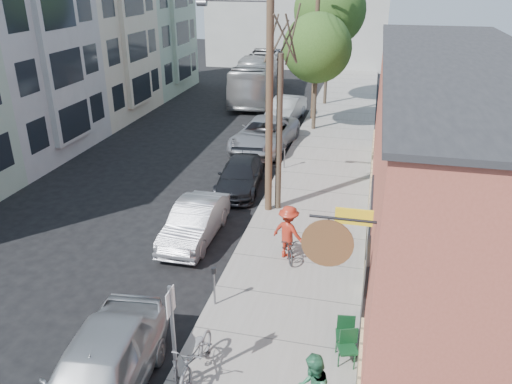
% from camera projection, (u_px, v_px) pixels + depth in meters
% --- Properties ---
extents(ground, '(120.00, 120.00, 0.00)m').
position_uv_depth(ground, '(156.00, 281.00, 15.93)').
color(ground, black).
extents(sidewalk, '(4.50, 58.00, 0.15)m').
position_uv_depth(sidewalk, '(325.00, 169.00, 24.80)').
color(sidewalk, gray).
rests_on(sidewalk, ground).
extents(cafe_building, '(6.60, 20.20, 6.61)m').
position_uv_depth(cafe_building, '(450.00, 154.00, 17.16)').
color(cafe_building, '#AD5240').
rests_on(cafe_building, ground).
extents(apartment_row, '(6.30, 32.00, 9.00)m').
position_uv_depth(apartment_row, '(58.00, 57.00, 29.05)').
color(apartment_row, '#99AF94').
rests_on(apartment_row, ground).
extents(end_cap_building, '(18.00, 8.00, 12.00)m').
position_uv_depth(end_cap_building, '(299.00, 4.00, 51.31)').
color(end_cap_building, '#AAABA5').
rests_on(end_cap_building, ground).
extents(sign_post, '(0.07, 0.45, 2.80)m').
position_uv_depth(sign_post, '(173.00, 329.00, 11.03)').
color(sign_post, slate).
rests_on(sign_post, sidewalk).
extents(parking_meter_near, '(0.14, 0.14, 1.24)m').
position_uv_depth(parking_meter_near, '(214.00, 280.00, 14.27)').
color(parking_meter_near, slate).
rests_on(parking_meter_near, sidewalk).
extents(parking_meter_far, '(0.14, 0.14, 1.24)m').
position_uv_depth(parking_meter_far, '(284.00, 152.00, 24.39)').
color(parking_meter_far, slate).
rests_on(parking_meter_far, sidewalk).
extents(utility_pole_near, '(3.57, 0.28, 10.00)m').
position_uv_depth(utility_pole_near, '(268.00, 80.00, 18.33)').
color(utility_pole_near, '#503A28').
rests_on(utility_pole_near, sidewalk).
extents(utility_pole_far, '(1.80, 0.28, 10.00)m').
position_uv_depth(utility_pole_far, '(316.00, 37.00, 31.01)').
color(utility_pole_far, '#503A28').
rests_on(utility_pole_far, sidewalk).
extents(tree_bare, '(0.24, 0.24, 6.22)m').
position_uv_depth(tree_bare, '(279.00, 135.00, 19.32)').
color(tree_bare, '#44392C').
rests_on(tree_bare, sidewalk).
extents(tree_leafy_mid, '(4.03, 4.03, 6.86)m').
position_uv_depth(tree_leafy_mid, '(317.00, 48.00, 29.00)').
color(tree_leafy_mid, '#44392C').
rests_on(tree_leafy_mid, sidewalk).
extents(tree_leafy_far, '(4.95, 4.95, 8.97)m').
position_uv_depth(tree_leafy_far, '(330.00, 10.00, 34.22)').
color(tree_leafy_far, '#44392C').
rests_on(tree_leafy_far, sidewalk).
extents(patio_chair_a, '(0.56, 0.56, 0.88)m').
position_uv_depth(patio_chair_a, '(345.00, 335.00, 12.70)').
color(patio_chair_a, '#0F371B').
rests_on(patio_chair_a, sidewalk).
extents(patio_chair_b, '(0.64, 0.64, 0.88)m').
position_uv_depth(patio_chair_b, '(348.00, 349.00, 12.24)').
color(patio_chair_b, '#0F371B').
rests_on(patio_chair_b, sidewalk).
extents(cyclist, '(1.41, 1.14, 1.90)m').
position_uv_depth(cyclist, '(288.00, 232.00, 16.64)').
color(cyclist, '#A02617').
rests_on(cyclist, sidewalk).
extents(cyclist_bike, '(1.10, 1.72, 0.86)m').
position_uv_depth(cyclist_bike, '(288.00, 246.00, 16.85)').
color(cyclist_bike, black).
rests_on(cyclist_bike, sidewalk).
extents(parked_bike_b, '(0.76, 2.06, 1.08)m').
position_uv_depth(parked_bike_b, '(196.00, 356.00, 11.86)').
color(parked_bike_b, slate).
rests_on(parked_bike_b, sidewalk).
extents(car_0, '(2.55, 5.24, 1.72)m').
position_uv_depth(car_0, '(99.00, 373.00, 11.11)').
color(car_0, '#A3A6AB').
rests_on(car_0, ground).
extents(car_1, '(1.50, 4.27, 1.41)m').
position_uv_depth(car_1, '(195.00, 222.00, 18.18)').
color(car_1, '#B2B3BA').
rests_on(car_1, ground).
extents(car_2, '(2.22, 4.62, 1.30)m').
position_uv_depth(car_2, '(240.00, 176.00, 22.46)').
color(car_2, black).
rests_on(car_2, ground).
extents(car_3, '(3.33, 6.23, 1.66)m').
position_uv_depth(car_3, '(264.00, 135.00, 27.51)').
color(car_3, '#999BA0').
rests_on(car_3, ground).
extents(car_4, '(2.12, 4.89, 1.56)m').
position_uv_depth(car_4, '(286.00, 109.00, 32.72)').
color(car_4, gray).
rests_on(car_4, ground).
extents(bus, '(3.43, 11.58, 3.18)m').
position_uv_depth(bus, '(259.00, 77.00, 38.62)').
color(bus, silver).
rests_on(bus, ground).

